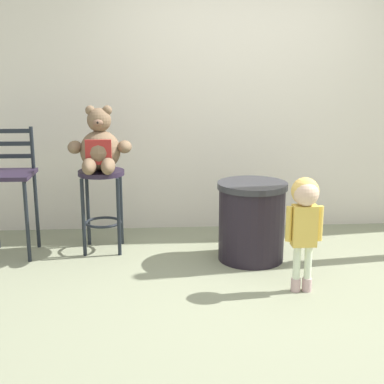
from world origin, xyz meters
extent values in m
plane|color=gray|center=(0.00, 0.00, 0.00)|extent=(24.00, 24.00, 0.00)
cube|color=beige|center=(0.00, 1.78, 1.91)|extent=(6.91, 0.30, 3.81)
cylinder|color=#261C2F|center=(-1.30, 1.01, 0.70)|extent=(0.40, 0.40, 0.04)
cylinder|color=black|center=(-1.45, 0.86, 0.34)|extent=(0.03, 0.03, 0.68)
cylinder|color=black|center=(-1.15, 0.86, 0.34)|extent=(0.03, 0.03, 0.68)
cylinder|color=black|center=(-1.45, 1.16, 0.34)|extent=(0.03, 0.03, 0.68)
cylinder|color=black|center=(-1.15, 1.16, 0.34)|extent=(0.03, 0.03, 0.68)
torus|color=black|center=(-1.30, 1.01, 0.25)|extent=(0.32, 0.32, 0.02)
sphere|color=brown|center=(-1.30, 1.01, 0.89)|extent=(0.35, 0.35, 0.35)
cube|color=maroon|center=(-1.30, 0.87, 0.90)|extent=(0.22, 0.03, 0.21)
sphere|color=brown|center=(-1.30, 1.01, 1.16)|extent=(0.20, 0.20, 0.20)
ellipsoid|color=brown|center=(-1.30, 0.92, 1.14)|extent=(0.09, 0.06, 0.06)
sphere|color=black|center=(-1.30, 0.90, 1.15)|extent=(0.02, 0.02, 0.02)
sphere|color=brown|center=(-1.37, 1.01, 1.24)|extent=(0.08, 0.08, 0.08)
sphere|color=brown|center=(-1.22, 1.01, 1.24)|extent=(0.08, 0.08, 0.08)
ellipsoid|color=brown|center=(-1.51, 0.98, 0.93)|extent=(0.12, 0.19, 0.11)
ellipsoid|color=brown|center=(-1.09, 0.98, 0.93)|extent=(0.12, 0.19, 0.11)
ellipsoid|color=brown|center=(-1.37, 0.85, 0.79)|extent=(0.12, 0.29, 0.14)
ellipsoid|color=brown|center=(-1.22, 0.85, 0.79)|extent=(0.12, 0.29, 0.14)
cylinder|color=#C29F9E|center=(0.19, 0.02, 0.05)|extent=(0.07, 0.07, 0.10)
cylinder|color=silver|center=(0.19, 0.02, 0.22)|extent=(0.05, 0.05, 0.25)
cylinder|color=#C29F9E|center=(0.27, 0.02, 0.05)|extent=(0.07, 0.07, 0.10)
cylinder|color=silver|center=(0.27, 0.02, 0.22)|extent=(0.05, 0.05, 0.25)
cube|color=gold|center=(0.23, 0.02, 0.50)|extent=(0.17, 0.10, 0.30)
cylinder|color=gold|center=(0.12, 0.02, 0.51)|extent=(0.04, 0.04, 0.25)
cylinder|color=gold|center=(0.34, 0.02, 0.51)|extent=(0.04, 0.04, 0.25)
sphere|color=#D8B293|center=(0.23, 0.02, 0.74)|extent=(0.18, 0.18, 0.18)
sphere|color=#DEB155|center=(0.23, 0.04, 0.75)|extent=(0.20, 0.20, 0.20)
cylinder|color=black|center=(-0.03, 0.70, 0.31)|extent=(0.55, 0.55, 0.62)
cylinder|color=#2D2D33|center=(-0.03, 0.70, 0.64)|extent=(0.58, 0.58, 0.05)
cube|color=#261C2F|center=(-2.07, 0.93, 0.71)|extent=(0.42, 0.42, 0.03)
cylinder|color=black|center=(-1.89, 0.75, 0.35)|extent=(0.03, 0.03, 0.69)
cylinder|color=black|center=(-1.89, 1.11, 0.35)|extent=(0.03, 0.03, 0.69)
cylinder|color=black|center=(-1.89, 1.11, 0.91)|extent=(0.03, 0.03, 0.37)
cube|color=black|center=(-2.07, 1.11, 0.84)|extent=(0.36, 0.02, 0.04)
cube|color=black|center=(-2.07, 1.11, 0.95)|extent=(0.36, 0.02, 0.04)
cube|color=black|center=(-2.07, 1.11, 1.06)|extent=(0.36, 0.02, 0.04)
camera|label=1|loc=(-0.79, -3.55, 1.62)|focal=49.93mm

